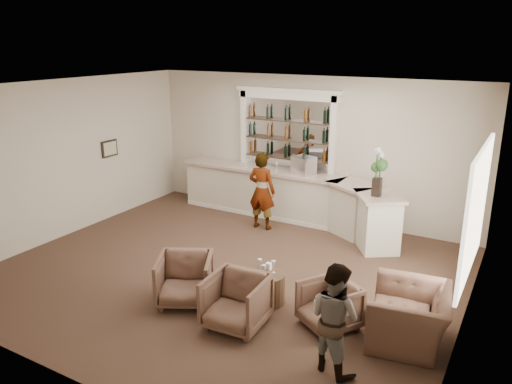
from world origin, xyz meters
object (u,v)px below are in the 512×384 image
(guest, at_px, (334,318))
(espresso_machine, at_px, (304,165))
(armchair_right, at_px, (329,306))
(bar_counter, at_px, (291,197))
(armchair_far, at_px, (409,316))
(sommelier, at_px, (262,191))
(armchair_left, at_px, (185,279))
(armchair_center, at_px, (236,302))
(cocktail_table, at_px, (265,288))
(flower_vase, at_px, (378,169))

(guest, distance_m, espresso_machine, 5.48)
(armchair_right, bearing_deg, bar_counter, 155.04)
(armchair_far, height_order, espresso_machine, espresso_machine)
(espresso_machine, bearing_deg, sommelier, -106.58)
(armchair_left, relative_size, armchair_center, 1.00)
(guest, height_order, armchair_center, guest)
(espresso_machine, bearing_deg, armchair_right, -40.67)
(sommelier, relative_size, guest, 1.17)
(sommelier, bearing_deg, armchair_center, 112.47)
(cocktail_table, relative_size, armchair_center, 0.73)
(armchair_center, bearing_deg, cocktail_table, 83.76)
(sommelier, relative_size, armchair_center, 2.00)
(guest, distance_m, armchair_center, 1.66)
(armchair_left, height_order, flower_vase, flower_vase)
(espresso_machine, xyz_separation_m, flower_vase, (1.92, -0.81, 0.34))
(bar_counter, distance_m, sommelier, 0.87)
(bar_counter, bearing_deg, armchair_left, -87.54)
(espresso_machine, bearing_deg, armchair_center, -57.70)
(bar_counter, height_order, armchair_left, bar_counter)
(sommelier, bearing_deg, armchair_far, 142.84)
(cocktail_table, bearing_deg, armchair_center, -92.36)
(cocktail_table, xyz_separation_m, armchair_far, (2.26, 0.03, 0.14))
(bar_counter, bearing_deg, flower_vase, -18.12)
(cocktail_table, bearing_deg, bar_counter, 109.90)
(armchair_left, distance_m, flower_vase, 4.25)
(armchair_left, relative_size, espresso_machine, 1.89)
(armchair_center, bearing_deg, armchair_right, 24.72)
(cocktail_table, bearing_deg, sommelier, 120.12)
(armchair_center, bearing_deg, sommelier, 109.89)
(cocktail_table, height_order, flower_vase, flower_vase)
(cocktail_table, xyz_separation_m, flower_vase, (0.88, 2.89, 1.43))
(bar_counter, relative_size, armchair_center, 6.60)
(cocktail_table, distance_m, flower_vase, 3.34)
(bar_counter, relative_size, cocktail_table, 9.06)
(armchair_center, relative_size, armchair_far, 0.72)
(armchair_left, xyz_separation_m, armchair_center, (1.09, -0.19, -0.00))
(bar_counter, relative_size, armchair_far, 4.76)
(cocktail_table, relative_size, armchair_right, 0.83)
(espresso_machine, bearing_deg, cocktail_table, -54.50)
(guest, xyz_separation_m, armchair_left, (-2.69, 0.44, -0.34))
(armchair_left, bearing_deg, sommelier, 70.32)
(sommelier, xyz_separation_m, armchair_left, (0.54, -3.50, -0.47))
(guest, bearing_deg, cocktail_table, -14.05)
(armchair_far, relative_size, flower_vase, 1.25)
(bar_counter, distance_m, flower_vase, 2.55)
(armchair_center, height_order, flower_vase, flower_vase)
(cocktail_table, height_order, armchair_left, armchair_left)
(armchair_left, bearing_deg, armchair_center, -38.48)
(bar_counter, xyz_separation_m, guest, (2.87, -4.68, 0.16))
(bar_counter, relative_size, sommelier, 3.31)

